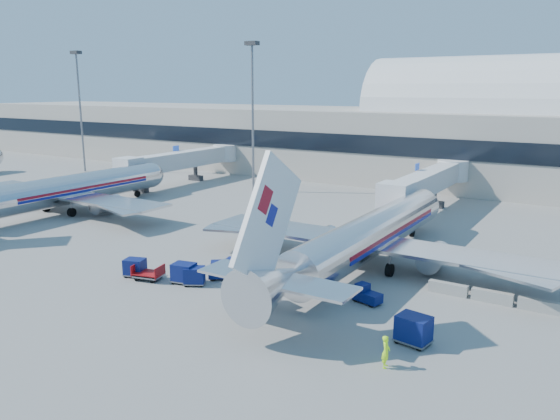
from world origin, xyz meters
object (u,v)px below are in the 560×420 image
Objects in this scene: airliner_mid at (64,190)px; mast_far_west at (79,94)px; cart_train_c at (135,267)px; cart_solo_far at (414,329)px; tug_right at (366,294)px; cart_train_b at (184,273)px; cart_train_a at (194,276)px; cart_open_red at (149,274)px; cart_solo_near at (262,294)px; tug_left at (235,266)px; airliner_main at (367,236)px; jetbridge_mid at (187,159)px; barrier_far at (540,306)px; jetbridge_near at (430,181)px; barrier_mid at (492,297)px; tug_lead at (222,271)px; ramp_worker at (386,352)px; barrier_near at (448,288)px; mast_west at (253,95)px.

mast_far_west is at bearing 137.68° from airliner_mid.
cart_solo_far is at bearing -17.18° from cart_train_c.
mast_far_west is 9.48× the size of tug_right.
cart_train_a is at bearing -5.42° from cart_train_b.
cart_solo_near is at bearing -11.26° from cart_open_red.
tug_left is at bearing 162.54° from cart_solo_near.
airliner_main reaches higher than cart_solo_near.
cart_open_red is at bearing -170.04° from cart_solo_far.
jetbridge_mid is 9.17× the size of barrier_far.
barrier_mid is (13.70, -28.81, -3.48)m from jetbridge_near.
cart_train_c is at bearing -35.15° from mast_far_west.
airliner_mid reaches higher than tug_right.
tug_lead is 1.27× the size of cart_train_c.
cart_open_red is (30.12, -38.90, -3.47)m from jetbridge_mid.
jetbridge_near is at bearing 95.22° from airliner_main.
cart_train_c is at bearing -161.64° from barrier_far.
cart_solo_far is (10.89, -38.58, -2.94)m from jetbridge_near.
airliner_mid is at bearing 64.36° from tug_left.
cart_solo_far reaches higher than tug_lead.
airliner_main is at bearing -20.01° from mast_far_west.
cart_solo_far is at bearing -19.13° from ramp_worker.
barrier_near is 24.46m from cart_open_red.
jetbridge_mid is 12.81× the size of cart_train_b.
barrier_near is at bearing 101.98° from cart_solo_far.
tug_lead is 6.14m from cart_open_red.
airliner_mid is 12.42× the size of barrier_mid.
tug_right is at bearing -35.38° from jetbridge_mid.
airliner_mid is at bearing 58.90° from ramp_worker.
mast_west reaches higher than tug_lead.
jetbridge_near is (-2.40, 26.30, 1.00)m from airliner_main.
ramp_worker is at bearing -24.14° from cart_train_b.
barrier_near is at bearing -17.39° from airliner_main.
ramp_worker is (38.11, -41.52, -13.82)m from mast_west.
jetbridge_near reaches higher than tug_lead.
cart_solo_far is (-6.12, -9.77, 0.54)m from barrier_far.
airliner_main is at bearing -30.64° from jetbridge_mid.
barrier_far is (59.00, -28.81, -3.48)m from jetbridge_mid.
airliner_main is 8.56m from tug_right.
airliner_main is 17.53× the size of cart_train_a.
barrier_near is (52.40, -28.81, -3.48)m from jetbridge_mid.
tug_lead is at bearing -45.22° from jetbridge_mid.
tug_right is 15.06m from cart_train_b.
mast_far_west is 71.72m from cart_train_a.
mast_far_west is at bearing -179.32° from jetbridge_near.
barrier_near is (8.00, -2.51, -2.48)m from airliner_main.
barrier_mid is 21.54m from tug_lead.
cart_open_red is at bearing -158.46° from barrier_mid.
airliner_mid is 16.50× the size of cart_solo_near.
airliner_mid is 1.65× the size of mast_far_west.
mast_west is 54.58m from barrier_far.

